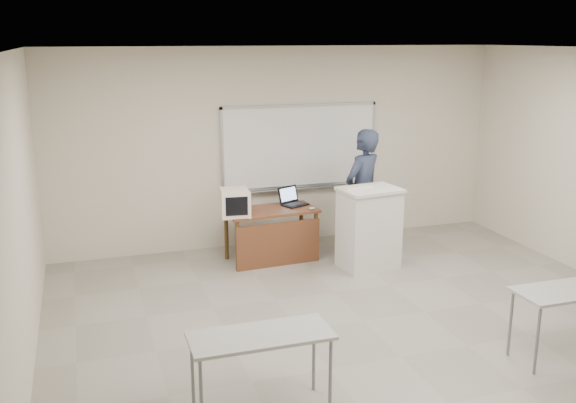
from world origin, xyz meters
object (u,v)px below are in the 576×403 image
object	(u,v)px
whiteboard	(300,148)
instructor_desk	(273,227)
crt_monitor	(235,202)
laptop	(294,201)
podium	(369,228)
mouse	(312,208)
keyboard	(358,187)
presenter	(362,193)

from	to	relation	value
whiteboard	instructor_desk	xyz separation A→B (m)	(-0.70, -0.86, -0.96)
crt_monitor	laptop	distance (m)	1.00
podium	mouse	xyz separation A→B (m)	(-0.65, 0.51, 0.20)
instructor_desk	keyboard	size ratio (longest dim) A/B	2.98
crt_monitor	mouse	world-z (taller)	crt_monitor
crt_monitor	keyboard	bearing A→B (deg)	-11.40
podium	presenter	distance (m)	0.67
instructor_desk	crt_monitor	world-z (taller)	crt_monitor
instructor_desk	crt_monitor	bearing A→B (deg)	177.59
mouse	keyboard	bearing A→B (deg)	-37.72
podium	keyboard	distance (m)	0.60
whiteboard	keyboard	size ratio (longest dim) A/B	5.71
podium	crt_monitor	size ratio (longest dim) A/B	2.56
podium	mouse	size ratio (longest dim) A/B	11.49
instructor_desk	whiteboard	bearing A→B (deg)	46.94
podium	crt_monitor	world-z (taller)	podium
mouse	keyboard	xyz separation A→B (m)	(0.50, -0.43, 0.37)
whiteboard	instructor_desk	world-z (taller)	whiteboard
keyboard	laptop	bearing A→B (deg)	119.32
whiteboard	podium	distance (m)	1.80
laptop	presenter	distance (m)	1.00
keyboard	whiteboard	bearing A→B (deg)	94.09
crt_monitor	presenter	size ratio (longest dim) A/B	0.24
keyboard	presenter	bearing A→B (deg)	47.73
presenter	crt_monitor	bearing A→B (deg)	-31.36
whiteboard	presenter	bearing A→B (deg)	-55.30
podium	keyboard	xyz separation A→B (m)	(-0.15, 0.08, 0.57)
mouse	keyboard	size ratio (longest dim) A/B	0.23
crt_monitor	mouse	bearing A→B (deg)	2.36
keyboard	mouse	bearing A→B (deg)	128.93
instructor_desk	podium	size ratio (longest dim) A/B	1.15
podium	instructor_desk	bearing A→B (deg)	146.25
mouse	presenter	xyz separation A→B (m)	(0.79, 0.03, 0.16)
presenter	mouse	bearing A→B (deg)	-27.92
podium	keyboard	size ratio (longest dim) A/B	2.60
mouse	presenter	size ratio (longest dim) A/B	0.05
podium	laptop	distance (m)	1.21
whiteboard	instructor_desk	size ratio (longest dim) A/B	1.92
presenter	keyboard	bearing A→B (deg)	27.88
mouse	crt_monitor	bearing A→B (deg)	179.37
podium	presenter	bearing A→B (deg)	68.42
crt_monitor	presenter	distance (m)	1.89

